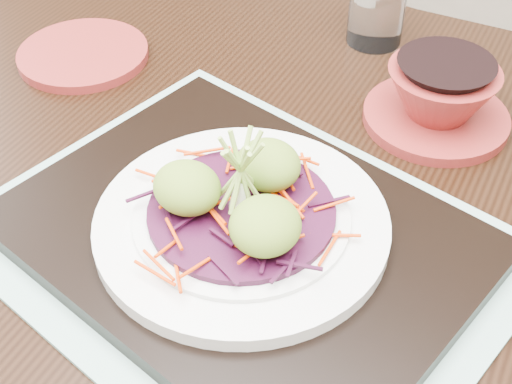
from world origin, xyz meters
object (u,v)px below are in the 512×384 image
Objects in this scene: serving_tray at (242,236)px; terracotta_side_plate at (83,54)px; dining_table at (289,332)px; water_glass at (377,5)px; white_plate at (242,222)px; terracotta_bowl_set at (439,99)px.

serving_tray is 2.51× the size of terracotta_side_plate.
water_glass is at bearing 99.35° from dining_table.
serving_tray is at bearing 26.57° from white_plate.
terracotta_side_plate is 0.83× the size of terracotta_bowl_set.
water_glass is at bearing 41.22° from terracotta_side_plate.
water_glass is at bearing 100.28° from white_plate.
white_plate is 1.35× the size of terracotta_bowl_set.
terracotta_bowl_set is (0.06, 0.25, 0.02)m from serving_tray.
serving_tray is at bearing -79.72° from water_glass.
white_plate is 0.25m from terracotta_bowl_set.
terracotta_side_plate is (-0.31, 0.13, -0.02)m from white_plate.
terracotta_bowl_set is (0.02, 0.23, 0.14)m from dining_table.
water_glass is (0.25, 0.22, 0.04)m from terracotta_side_plate.
serving_tray is (-0.04, -0.02, 0.12)m from dining_table.
dining_table is 8.15× the size of terracotta_bowl_set.
water_glass reaches higher than dining_table.
white_plate reaches higher than terracotta_side_plate.
water_glass is (-0.06, 0.35, 0.02)m from white_plate.
dining_table is 9.85× the size of terracotta_side_plate.
dining_table is 0.13m from serving_tray.
dining_table is at bearing 25.77° from white_plate.
serving_tray is at bearing -23.22° from terracotta_side_plate.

